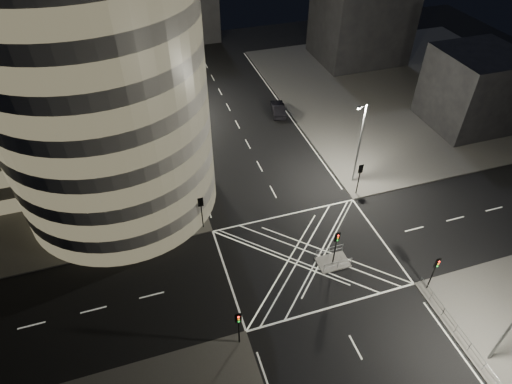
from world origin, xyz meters
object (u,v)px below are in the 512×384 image
object	(u,v)px
traffic_signal_nr	(435,268)
sedan	(278,109)
traffic_signal_island	(336,242)
street_lamp_left_near	(182,158)
traffic_signal_nl	(238,323)
traffic_signal_fr	(360,174)
street_lamp_right_far	(359,142)
traffic_signal_fl	(201,207)
central_island	(333,262)
street_lamp_left_far	(159,81)

from	to	relation	value
traffic_signal_nr	sedan	distance (m)	32.97
traffic_signal_island	street_lamp_left_near	world-z (taller)	street_lamp_left_near
traffic_signal_nr	sedan	bearing A→B (deg)	94.28
traffic_signal_nl	traffic_signal_fr	world-z (taller)	same
traffic_signal_nl	street_lamp_right_far	bearing A→B (deg)	40.91
traffic_signal_nr	street_lamp_left_near	bearing A→B (deg)	134.13
traffic_signal_fl	traffic_signal_nl	size ratio (longest dim) A/B	1.00
traffic_signal_island	sedan	distance (m)	27.93
traffic_signal_nr	traffic_signal_island	world-z (taller)	same
traffic_signal_fr	street_lamp_right_far	xyz separation A→B (m)	(0.64, 2.20, 2.63)
street_lamp_right_far	sedan	size ratio (longest dim) A/B	2.03
central_island	street_lamp_left_far	bearing A→B (deg)	109.95
traffic_signal_fr	traffic_signal_island	bearing A→B (deg)	-129.33
sedan	street_lamp_left_far	bearing A→B (deg)	-1.80
traffic_signal_nl	traffic_signal_island	distance (m)	12.03
sedan	traffic_signal_island	bearing A→B (deg)	93.41
traffic_signal_fl	traffic_signal_nr	world-z (taller)	same
central_island	traffic_signal_island	xyz separation A→B (m)	(0.00, 0.00, 2.84)
traffic_signal_fl	street_lamp_left_near	bearing A→B (deg)	96.97
traffic_signal_fl	street_lamp_right_far	distance (m)	18.55
traffic_signal_fl	street_lamp_right_far	bearing A→B (deg)	6.88
central_island	sedan	xyz separation A→B (m)	(4.35, 27.51, 0.74)
traffic_signal_fr	street_lamp_left_far	distance (m)	29.63
traffic_signal_nr	street_lamp_left_far	size ratio (longest dim) A/B	0.40
central_island	traffic_signal_nr	xyz separation A→B (m)	(6.80, -5.30, 2.84)
central_island	traffic_signal_fr	world-z (taller)	traffic_signal_fr
traffic_signal_fr	traffic_signal_nr	size ratio (longest dim) A/B	1.00
traffic_signal_fl	traffic_signal_nr	bearing A→B (deg)	-37.69
central_island	street_lamp_left_near	bearing A→B (deg)	130.27
traffic_signal_nl	street_lamp_left_far	size ratio (longest dim) A/B	0.40
traffic_signal_nl	sedan	bearing A→B (deg)	65.22
traffic_signal_island	street_lamp_left_near	distance (m)	17.89
traffic_signal_fl	central_island	bearing A→B (deg)	-37.54
traffic_signal_fl	street_lamp_left_far	xyz separation A→B (m)	(-0.64, 23.20, 2.63)
traffic_signal_nl	traffic_signal_fr	xyz separation A→B (m)	(17.60, 13.60, 0.00)
street_lamp_left_near	street_lamp_left_far	world-z (taller)	same
traffic_signal_fl	traffic_signal_nl	xyz separation A→B (m)	(0.00, -13.60, 0.00)
central_island	street_lamp_left_far	world-z (taller)	street_lamp_left_far
traffic_signal_nr	sedan	size ratio (longest dim) A/B	0.81
traffic_signal_fl	street_lamp_right_far	size ratio (longest dim) A/B	0.40
traffic_signal_fr	street_lamp_left_far	size ratio (longest dim) A/B	0.40
traffic_signal_island	street_lamp_left_near	size ratio (longest dim) A/B	0.40
street_lamp_left_near	sedan	bearing A→B (deg)	41.59
street_lamp_left_far	traffic_signal_island	bearing A→B (deg)	-70.05
street_lamp_left_far	sedan	distance (m)	16.95
street_lamp_left_near	sedan	size ratio (longest dim) A/B	2.03
traffic_signal_fl	traffic_signal_island	xyz separation A→B (m)	(10.80, -8.30, 0.00)
street_lamp_left_near	sedan	xyz separation A→B (m)	(15.78, 14.01, -4.73)
traffic_signal_fr	street_lamp_left_near	size ratio (longest dim) A/B	0.40
street_lamp_left_near	sedan	distance (m)	21.63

